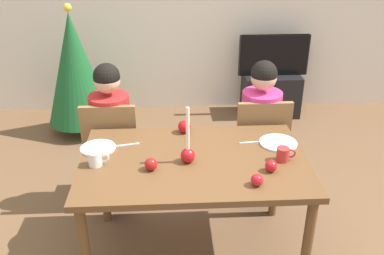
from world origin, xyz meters
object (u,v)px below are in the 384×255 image
(person_left_child, at_px, (112,139))
(apple_by_left_plate, at_px, (151,164))
(candle_centerpiece, at_px, (188,151))
(person_right_child, at_px, (259,135))
(apple_near_candle, at_px, (271,166))
(dining_table, at_px, (194,171))
(chair_right, at_px, (260,144))
(tv, at_px, (274,55))
(plate_left, at_px, (98,148))
(apple_far_edge, at_px, (257,180))
(plate_right, at_px, (278,143))
(apple_by_right_mug, at_px, (184,127))
(christmas_tree, at_px, (75,69))
(mug_left, at_px, (96,159))
(mug_right, at_px, (283,154))
(chair_left, at_px, (113,148))

(person_left_child, xyz_separation_m, apple_by_left_plate, (0.33, -0.75, 0.22))
(person_left_child, relative_size, candle_centerpiece, 3.23)
(person_right_child, distance_m, apple_near_candle, 0.84)
(dining_table, xyz_separation_m, apple_by_left_plate, (-0.26, -0.11, 0.12))
(dining_table, xyz_separation_m, chair_right, (0.55, 0.61, -0.15))
(person_right_child, xyz_separation_m, tv, (0.49, 1.66, 0.14))
(chair_right, xyz_separation_m, plate_left, (-1.16, -0.44, 0.24))
(person_right_child, height_order, apple_near_candle, person_right_child)
(plate_left, relative_size, apple_far_edge, 3.19)
(chair_right, xyz_separation_m, tv, (0.49, 1.69, 0.20))
(tv, relative_size, candle_centerpiece, 2.18)
(plate_right, bearing_deg, apple_by_right_mug, 162.00)
(apple_by_left_plate, height_order, apple_far_edge, apple_by_left_plate)
(tv, relative_size, apple_by_left_plate, 10.34)
(candle_centerpiece, xyz_separation_m, apple_by_right_mug, (-0.01, 0.40, -0.03))
(plate_left, bearing_deg, plate_right, 0.18)
(person_left_child, distance_m, apple_far_edge, 1.34)
(chair_right, xyz_separation_m, apple_by_left_plate, (-0.81, -0.72, 0.28))
(candle_centerpiece, distance_m, apple_by_right_mug, 0.40)
(person_left_child, relative_size, tv, 1.48)
(tv, height_order, apple_by_left_plate, tv)
(tv, xyz_separation_m, christmas_tree, (-2.14, -0.36, 0.00))
(chair_right, distance_m, mug_left, 1.34)
(mug_left, bearing_deg, person_left_child, 89.51)
(plate_left, bearing_deg, dining_table, -15.28)
(person_left_child, distance_m, apple_by_left_plate, 0.85)
(plate_left, distance_m, apple_by_right_mug, 0.60)
(mug_right, bearing_deg, tv, 78.15)
(chair_left, xyz_separation_m, plate_right, (1.16, -0.44, 0.24))
(christmas_tree, xyz_separation_m, apple_by_left_plate, (0.84, -2.05, 0.08))
(mug_right, bearing_deg, person_left_child, 148.79)
(apple_by_left_plate, distance_m, apple_far_edge, 0.63)
(chair_left, bearing_deg, person_left_child, 90.00)
(chair_right, bearing_deg, mug_left, -150.55)
(person_left_child, bearing_deg, tv, 45.62)
(tv, xyz_separation_m, plate_left, (-1.65, -2.13, 0.05))
(candle_centerpiece, height_order, mug_left, candle_centerpiece)
(chair_left, distance_m, apple_by_left_plate, 0.83)
(person_right_child, relative_size, mug_right, 9.69)
(apple_far_edge, bearing_deg, person_right_child, 77.10)
(chair_right, xyz_separation_m, apple_near_candle, (-0.11, -0.77, 0.27))
(person_right_child, xyz_separation_m, mug_right, (-0.00, -0.69, 0.22))
(person_right_child, height_order, plate_right, person_right_child)
(chair_left, relative_size, person_left_child, 0.77)
(tv, height_order, plate_left, tv)
(christmas_tree, height_order, plate_left, christmas_tree)
(mug_right, bearing_deg, plate_right, 83.80)
(chair_right, xyz_separation_m, apple_far_edge, (-0.22, -0.91, 0.27))
(plate_left, height_order, apple_far_edge, apple_far_edge)
(tv, xyz_separation_m, apple_far_edge, (-0.71, -2.61, 0.08))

